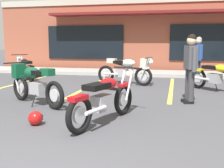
# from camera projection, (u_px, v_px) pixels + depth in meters

# --- Properties ---
(ground_plane) EXTENTS (80.00, 80.00, 0.00)m
(ground_plane) POSITION_uv_depth(u_px,v_px,m) (103.00, 113.00, 5.90)
(ground_plane) COLOR #47474C
(sidewalk_kerb) EXTENTS (22.00, 1.80, 0.14)m
(sidewalk_kerb) POSITION_uv_depth(u_px,v_px,m) (143.00, 73.00, 12.75)
(sidewalk_kerb) COLOR #A8A59E
(sidewalk_kerb) RESTS_ON ground_plane
(brick_storefront_building) EXTENTS (15.75, 6.95, 3.63)m
(brick_storefront_building) POSITION_uv_depth(u_px,v_px,m) (152.00, 36.00, 16.50)
(brick_storefront_building) COLOR brown
(brick_storefront_building) RESTS_ON ground_plane
(painted_stall_lines) EXTENTS (13.62, 4.80, 0.01)m
(painted_stall_lines) POSITION_uv_depth(u_px,v_px,m) (130.00, 87.00, 9.29)
(painted_stall_lines) COLOR #DBCC4C
(painted_stall_lines) RESTS_ON ground_plane
(motorcycle_foreground_classic) EXTENTS (0.99, 2.04, 0.98)m
(motorcycle_foreground_classic) POSITION_uv_depth(u_px,v_px,m) (105.00, 98.00, 5.10)
(motorcycle_foreground_classic) COLOR black
(motorcycle_foreground_classic) RESTS_ON ground_plane
(motorcycle_red_sportbike) EXTENTS (2.08, 0.83, 0.98)m
(motorcycle_red_sportbike) POSITION_uv_depth(u_px,v_px,m) (127.00, 70.00, 9.70)
(motorcycle_red_sportbike) COLOR black
(motorcycle_red_sportbike) RESTS_ON ground_plane
(motorcycle_black_cruiser) EXTENTS (1.64, 1.66, 0.98)m
(motorcycle_black_cruiser) POSITION_uv_depth(u_px,v_px,m) (26.00, 68.00, 10.78)
(motorcycle_black_cruiser) COLOR black
(motorcycle_black_cruiser) RESTS_ON ground_plane
(motorcycle_blue_standard) EXTENTS (1.62, 1.69, 0.98)m
(motorcycle_blue_standard) POSITION_uv_depth(u_px,v_px,m) (217.00, 77.00, 8.27)
(motorcycle_blue_standard) COLOR black
(motorcycle_blue_standard) RESTS_ON ground_plane
(motorcycle_green_cafe_racer) EXTENTS (1.90, 1.29, 0.98)m
(motorcycle_green_cafe_racer) POSITION_uv_depth(u_px,v_px,m) (33.00, 82.00, 6.67)
(motorcycle_green_cafe_racer) COLOR black
(motorcycle_green_cafe_racer) RESTS_ON ground_plane
(person_in_shorts_foreground) EXTENTS (0.36, 0.60, 1.68)m
(person_in_shorts_foreground) POSITION_uv_depth(u_px,v_px,m) (190.00, 64.00, 6.71)
(person_in_shorts_foreground) COLOR black
(person_in_shorts_foreground) RESTS_ON ground_plane
(person_by_back_row) EXTENTS (0.34, 0.61, 1.68)m
(person_by_back_row) POSITION_uv_depth(u_px,v_px,m) (198.00, 56.00, 10.58)
(person_by_back_row) COLOR black
(person_by_back_row) RESTS_ON ground_plane
(helmet_on_pavement) EXTENTS (0.26, 0.26, 0.26)m
(helmet_on_pavement) POSITION_uv_depth(u_px,v_px,m) (35.00, 118.00, 5.01)
(helmet_on_pavement) COLOR #B71414
(helmet_on_pavement) RESTS_ON ground_plane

